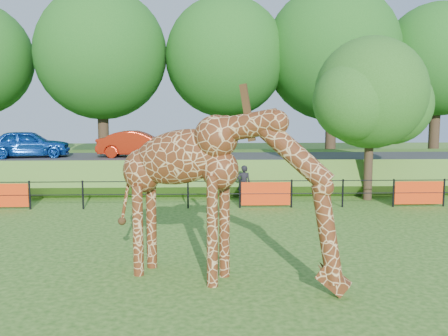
# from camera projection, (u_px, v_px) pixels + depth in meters

# --- Properties ---
(ground) EXTENTS (90.00, 90.00, 0.00)m
(ground) POSITION_uv_depth(u_px,v_px,m) (176.00, 278.00, 11.25)
(ground) COLOR #225114
(ground) RESTS_ON ground
(giraffe) EXTENTS (5.31, 3.07, 3.83)m
(giraffe) POSITION_uv_depth(u_px,v_px,m) (226.00, 197.00, 10.80)
(giraffe) COLOR #5A2A12
(giraffe) RESTS_ON ground
(perimeter_fence) EXTENTS (28.07, 0.10, 1.10)m
(perimeter_fence) POSITION_uv_depth(u_px,v_px,m) (188.00, 194.00, 19.12)
(perimeter_fence) COLOR black
(perimeter_fence) RESTS_ON ground
(embankment) EXTENTS (40.00, 9.00, 1.30)m
(embankment) POSITION_uv_depth(u_px,v_px,m) (193.00, 168.00, 26.55)
(embankment) COLOR #225114
(embankment) RESTS_ON ground
(road) EXTENTS (40.00, 5.00, 0.12)m
(road) POSITION_uv_depth(u_px,v_px,m) (192.00, 158.00, 24.98)
(road) COLOR #303032
(road) RESTS_ON embankment
(car_blue) EXTENTS (4.20, 2.26, 1.36)m
(car_blue) POSITION_uv_depth(u_px,v_px,m) (28.00, 144.00, 24.55)
(car_blue) COLOR blue
(car_blue) RESTS_ON road
(car_red) EXTENTS (3.99, 1.55, 1.30)m
(car_red) POSITION_uv_depth(u_px,v_px,m) (138.00, 144.00, 24.77)
(car_red) COLOR #B3230C
(car_red) RESTS_ON road
(visitor) EXTENTS (0.56, 0.38, 1.51)m
(visitor) POSITION_uv_depth(u_px,v_px,m) (244.00, 183.00, 20.49)
(visitor) COLOR black
(visitor) RESTS_ON ground
(tree_east) EXTENTS (5.40, 4.71, 6.76)m
(tree_east) POSITION_uv_depth(u_px,v_px,m) (373.00, 97.00, 20.58)
(tree_east) COLOR #342217
(tree_east) RESTS_ON ground
(bg_tree_line) EXTENTS (37.30, 8.80, 11.82)m
(bg_tree_line) POSITION_uv_depth(u_px,v_px,m) (224.00, 56.00, 32.30)
(bg_tree_line) COLOR #342217
(bg_tree_line) RESTS_ON ground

